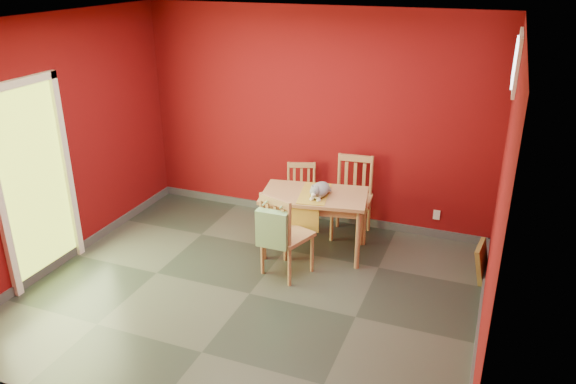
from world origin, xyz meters
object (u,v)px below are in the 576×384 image
(dining_table, at_px, (314,201))
(chair_far_left, at_px, (301,195))
(tote_bag, at_px, (272,229))
(cat, at_px, (320,187))
(chair_near, at_px, (285,234))
(picture_frame, at_px, (482,261))
(chair_far_right, at_px, (352,196))

(dining_table, xyz_separation_m, chair_far_left, (-0.38, 0.61, -0.23))
(tote_bag, bearing_deg, chair_far_left, 98.12)
(dining_table, bearing_deg, chair_far_left, 122.04)
(cat, bearing_deg, chair_far_left, 112.13)
(chair_far_left, height_order, chair_near, chair_near)
(chair_near, bearing_deg, picture_frame, 19.30)
(chair_near, bearing_deg, tote_bag, -102.30)
(chair_far_left, xyz_separation_m, tote_bag, (0.20, -1.42, 0.22))
(dining_table, relative_size, chair_far_right, 1.29)
(chair_far_right, height_order, cat, chair_far_right)
(chair_near, height_order, tote_bag, chair_near)
(chair_far_left, xyz_separation_m, picture_frame, (2.25, -0.51, -0.22))
(chair_far_left, relative_size, tote_bag, 1.74)
(dining_table, distance_m, tote_bag, 0.84)
(dining_table, distance_m, chair_far_left, 0.75)
(chair_far_right, relative_size, picture_frame, 2.46)
(chair_near, height_order, cat, chair_near)
(picture_frame, bearing_deg, chair_far_right, 162.37)
(chair_far_left, bearing_deg, picture_frame, -12.67)
(picture_frame, bearing_deg, chair_near, -160.70)
(chair_far_left, relative_size, cat, 1.97)
(chair_far_right, bearing_deg, chair_near, -109.10)
(chair_near, bearing_deg, dining_table, 77.85)
(chair_near, bearing_deg, chair_far_left, 101.75)
(chair_far_left, relative_size, picture_frame, 2.03)
(chair_far_left, height_order, chair_far_right, chair_far_right)
(chair_far_left, bearing_deg, chair_near, -78.25)
(dining_table, xyz_separation_m, cat, (0.07, -0.03, 0.20))
(cat, xyz_separation_m, picture_frame, (1.79, 0.13, -0.64))
(dining_table, relative_size, chair_far_left, 1.56)
(dining_table, distance_m, chair_near, 0.63)
(dining_table, relative_size, picture_frame, 3.17)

